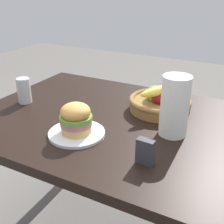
# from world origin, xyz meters

# --- Properties ---
(dining_table) EXTENTS (1.40, 0.90, 0.75)m
(dining_table) POSITION_xyz_m (0.00, 0.00, 0.65)
(dining_table) COLOR black
(dining_table) RESTS_ON ground_plane
(plate) EXTENTS (0.22, 0.22, 0.01)m
(plate) POSITION_xyz_m (-0.14, -0.20, 0.76)
(plate) COLOR white
(plate) RESTS_ON dining_table
(sandwich) EXTENTS (0.13, 0.13, 0.12)m
(sandwich) POSITION_xyz_m (-0.14, -0.20, 0.82)
(sandwich) COLOR #DBAD60
(sandwich) RESTS_ON plate
(soda_can) EXTENTS (0.07, 0.07, 0.13)m
(soda_can) POSITION_xyz_m (-0.55, -0.04, 0.81)
(soda_can) COLOR silver
(soda_can) RESTS_ON dining_table
(fruit_basket) EXTENTS (0.29, 0.29, 0.14)m
(fruit_basket) POSITION_xyz_m (0.07, 0.18, 0.80)
(fruit_basket) COLOR olive
(fruit_basket) RESTS_ON dining_table
(paper_towel_roll) EXTENTS (0.11, 0.11, 0.24)m
(paper_towel_roll) POSITION_xyz_m (0.19, -0.02, 0.87)
(paper_towel_roll) COLOR white
(paper_towel_roll) RESTS_ON dining_table
(napkin_holder) EXTENTS (0.06, 0.03, 0.09)m
(napkin_holder) POSITION_xyz_m (0.17, -0.25, 0.80)
(napkin_holder) COLOR #333338
(napkin_holder) RESTS_ON dining_table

